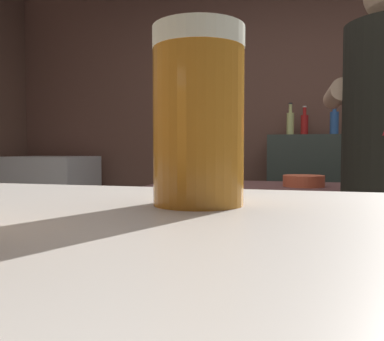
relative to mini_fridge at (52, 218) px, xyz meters
name	(u,v)px	position (x,y,z in m)	size (l,w,h in m)	color
wall_back	(299,120)	(2.02, 0.45, 0.82)	(5.20, 0.10, 2.70)	brown
prep_counter	(374,291)	(2.37, -1.04, -0.06)	(2.10, 0.60, 0.94)	brown
back_shelf	(327,217)	(2.24, 0.17, 0.08)	(0.87, 0.36, 1.22)	#333D35
mini_fridge	(52,218)	(0.00, 0.00, 0.00)	(0.66, 0.58, 1.05)	white
mixing_bowl	(304,181)	(2.06, -1.04, 0.44)	(0.19, 0.19, 0.05)	#D35B3A
pint_glass_near	(199,117)	(1.96, -2.68, 0.61)	(0.08, 0.08, 0.15)	#BA7321
bottle_soy	(361,121)	(2.46, 0.16, 0.79)	(0.07, 0.07, 0.26)	#CAC283
bottle_vinegar	(334,122)	(2.27, 0.08, 0.78)	(0.06, 0.06, 0.23)	#2C5696
bottle_hot_sauce	(304,124)	(2.07, 0.25, 0.78)	(0.06, 0.06, 0.22)	red
bottle_olive_oil	(290,123)	(1.96, 0.22, 0.79)	(0.06, 0.06, 0.25)	#CDD47D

